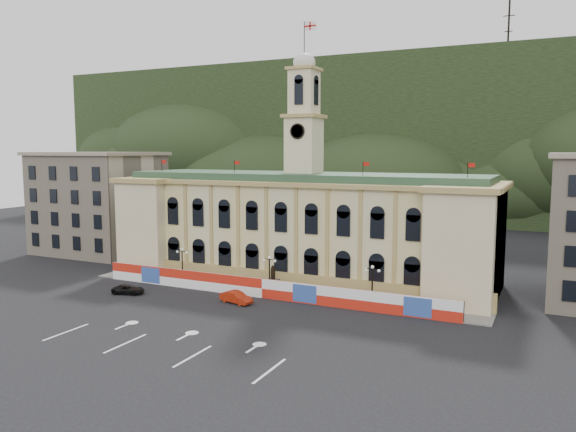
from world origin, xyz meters
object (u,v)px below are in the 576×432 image
at_px(statue, 273,284).
at_px(red_sedan, 236,297).
at_px(lamp_center, 269,271).
at_px(black_suv, 128,290).

xyz_separation_m(statue, red_sedan, (-1.75, -6.62, -0.45)).
distance_m(lamp_center, red_sedan, 6.33).
height_order(red_sedan, black_suv, red_sedan).
bearing_deg(red_sedan, lamp_center, -4.24).
xyz_separation_m(statue, lamp_center, (0.00, -1.00, 1.89)).
bearing_deg(red_sedan, black_suv, 111.71).
relative_size(statue, lamp_center, 0.72).
bearing_deg(statue, black_suv, -152.22).
xyz_separation_m(statue, black_suv, (-16.96, -8.93, -0.60)).
distance_m(statue, lamp_center, 2.14).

